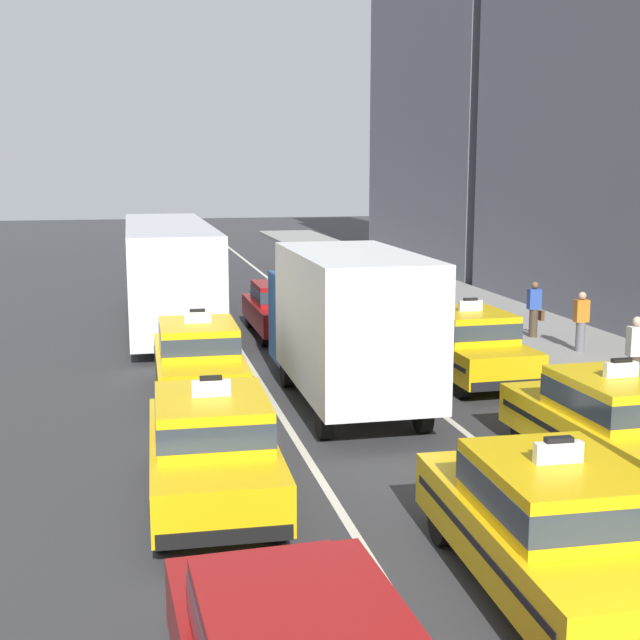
{
  "coord_description": "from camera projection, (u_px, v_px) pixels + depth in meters",
  "views": [
    {
      "loc": [
        -4.45,
        -4.87,
        4.93
      ],
      "look_at": [
        -0.03,
        14.98,
        1.3
      ],
      "focal_mm": 48.2,
      "sensor_mm": 36.0,
      "label": 1
    }
  ],
  "objects": [
    {
      "name": "lane_stripe_center_right",
      "position": [
        337.0,
        332.0,
        26.06
      ],
      "size": [
        0.14,
        80.0,
        0.01
      ],
      "primitive_type": "cube",
      "color": "silver",
      "rests_on": "ground"
    },
    {
      "name": "taxi_left_third",
      "position": [
        198.0,
        358.0,
        18.49
      ],
      "size": [
        1.87,
        4.58,
        1.96
      ],
      "color": "black",
      "rests_on": "ground"
    },
    {
      "name": "pedestrian_near_crosswalk",
      "position": [
        635.0,
        356.0,
        18.01
      ],
      "size": [
        0.36,
        0.24,
        1.71
      ],
      "color": "#473828",
      "rests_on": "sidewalk_curb"
    },
    {
      "name": "taxi_right_third",
      "position": [
        467.0,
        343.0,
        20.03
      ],
      "size": [
        1.91,
        4.59,
        1.96
      ],
      "color": "black",
      "rests_on": "ground"
    },
    {
      "name": "taxi_center_nearest",
      "position": [
        550.0,
        525.0,
        9.86
      ],
      "size": [
        1.95,
        4.61,
        1.96
      ],
      "color": "black",
      "rests_on": "ground"
    },
    {
      "name": "taxi_right_second",
      "position": [
        614.0,
        423.0,
        13.79
      ],
      "size": [
        1.91,
        4.59,
        1.96
      ],
      "color": "black",
      "rests_on": "ground"
    },
    {
      "name": "sidewalk_curb",
      "position": [
        589.0,
        355.0,
        22.44
      ],
      "size": [
        4.0,
        90.0,
        0.15
      ],
      "primitive_type": "cube",
      "color": "gray",
      "rests_on": "ground"
    },
    {
      "name": "sedan_center_third",
      "position": [
        281.0,
        307.0,
        25.35
      ],
      "size": [
        1.79,
        4.31,
        1.58
      ],
      "color": "black",
      "rests_on": "ground"
    },
    {
      "name": "box_truck_center_second",
      "position": [
        344.0,
        320.0,
        17.97
      ],
      "size": [
        2.33,
        6.97,
        3.27
      ],
      "color": "black",
      "rests_on": "ground"
    },
    {
      "name": "pedestrian_by_storefront",
      "position": [
        581.0,
        321.0,
        22.47
      ],
      "size": [
        0.36,
        0.24,
        1.58
      ],
      "color": "slate",
      "rests_on": "sidewalk_curb"
    },
    {
      "name": "bus_left_fourth",
      "position": [
        168.0,
        268.0,
        26.8
      ],
      "size": [
        2.56,
        11.21,
        3.22
      ],
      "color": "black",
      "rests_on": "ground"
    },
    {
      "name": "taxi_left_second",
      "position": [
        212.0,
        446.0,
        12.65
      ],
      "size": [
        1.93,
        4.6,
        1.96
      ],
      "color": "black",
      "rests_on": "ground"
    },
    {
      "name": "pedestrian_mid_block",
      "position": [
        534.0,
        309.0,
        24.39
      ],
      "size": [
        0.47,
        0.24,
        1.59
      ],
      "color": "#473828",
      "rests_on": "sidewalk_curb"
    },
    {
      "name": "lane_stripe_left_center",
      "position": [
        232.0,
        336.0,
        25.38
      ],
      "size": [
        0.14,
        80.0,
        0.01
      ],
      "primitive_type": "cube",
      "color": "silver",
      "rests_on": "ground"
    }
  ]
}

